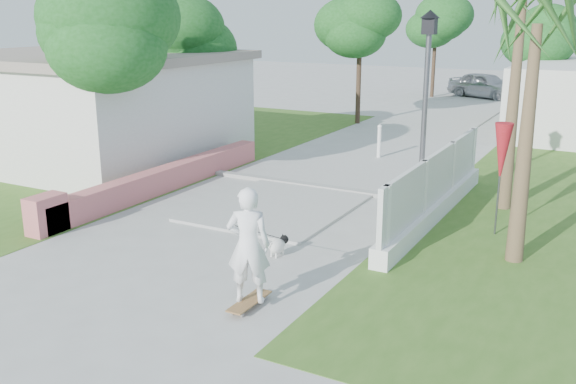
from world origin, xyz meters
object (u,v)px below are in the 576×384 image
Objects in this scene: patio_umbrella at (502,154)px; bollard at (379,141)px; skateboarder at (257,237)px; parked_car at (485,85)px; street_lamp at (425,104)px; dog at (278,245)px.

bollard is at bearing 129.91° from patio_umbrella.
patio_umbrella is 5.45m from skateboarder.
bollard is 16.63m from parked_car.
street_lamp is 1.10× the size of parked_car.
patio_umbrella is (1.90, -1.00, -0.74)m from street_lamp.
dog is (-0.37, 1.37, -0.65)m from skateboarder.
patio_umbrella is 22.69m from parked_car.
street_lamp is 2.27m from patio_umbrella.
patio_umbrella is at bearing -146.34° from skateboarder.
skateboarder is 26.71m from parked_car.
bollard is 0.27× the size of parked_car.
patio_umbrella is 0.57× the size of parked_car.
street_lamp is 5.56m from bollard.
dog is at bearing -98.02° from skateboarder.
patio_umbrella is (4.60, -5.50, 1.10)m from bollard.
parked_car is (-3.03, 21.13, -1.74)m from street_lamp.
street_lamp reaches higher than dog.
street_lamp is at bearing -123.93° from skateboarder.
street_lamp is 21.41m from parked_car.
skateboarder is at bearing -100.63° from street_lamp.
parked_car is at bearing 102.55° from patio_umbrella.
street_lamp reaches higher than bollard.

